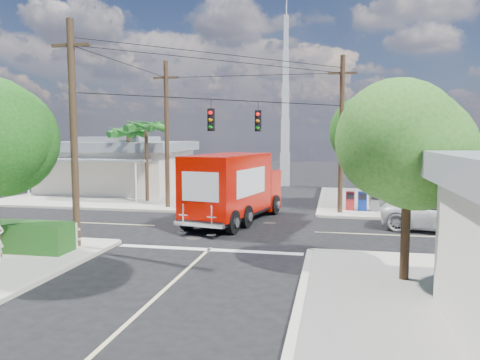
# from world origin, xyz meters

# --- Properties ---
(ground) EXTENTS (120.00, 120.00, 0.00)m
(ground) POSITION_xyz_m (0.00, 0.00, 0.00)
(ground) COLOR black
(ground) RESTS_ON ground
(sidewalk_ne) EXTENTS (14.12, 14.12, 0.14)m
(sidewalk_ne) POSITION_xyz_m (10.88, 10.88, 0.07)
(sidewalk_ne) COLOR #A9A398
(sidewalk_ne) RESTS_ON ground
(sidewalk_nw) EXTENTS (14.12, 14.12, 0.14)m
(sidewalk_nw) POSITION_xyz_m (-10.88, 10.88, 0.07)
(sidewalk_nw) COLOR #A9A398
(sidewalk_nw) RESTS_ON ground
(road_markings) EXTENTS (32.00, 32.00, 0.01)m
(road_markings) POSITION_xyz_m (0.00, -1.47, 0.01)
(road_markings) COLOR beige
(road_markings) RESTS_ON ground
(building_ne) EXTENTS (11.80, 10.20, 4.50)m
(building_ne) POSITION_xyz_m (12.50, 11.97, 2.32)
(building_ne) COLOR silver
(building_ne) RESTS_ON sidewalk_ne
(building_nw) EXTENTS (10.80, 10.20, 4.30)m
(building_nw) POSITION_xyz_m (-12.00, 12.46, 2.22)
(building_nw) COLOR beige
(building_nw) RESTS_ON sidewalk_nw
(radio_tower) EXTENTS (0.80, 0.80, 17.00)m
(radio_tower) POSITION_xyz_m (0.50, 20.00, 5.64)
(radio_tower) COLOR silver
(radio_tower) RESTS_ON ground
(tree_ne_front) EXTENTS (4.21, 4.14, 6.66)m
(tree_ne_front) POSITION_xyz_m (7.21, 6.76, 4.77)
(tree_ne_front) COLOR #422D1C
(tree_ne_front) RESTS_ON sidewalk_ne
(tree_ne_back) EXTENTS (3.77, 3.66, 5.82)m
(tree_ne_back) POSITION_xyz_m (9.81, 8.96, 4.19)
(tree_ne_back) COLOR #422D1C
(tree_ne_back) RESTS_ON sidewalk_ne
(tree_se) EXTENTS (3.67, 3.54, 5.62)m
(tree_se) POSITION_xyz_m (7.01, -7.24, 4.04)
(tree_se) COLOR #422D1C
(tree_se) RESTS_ON sidewalk_se
(palm_nw_front) EXTENTS (3.01, 3.08, 5.59)m
(palm_nw_front) POSITION_xyz_m (-7.50, 7.50, 5.04)
(palm_nw_front) COLOR #422D1C
(palm_nw_front) RESTS_ON sidewalk_nw
(palm_nw_back) EXTENTS (3.01, 3.08, 5.19)m
(palm_nw_back) POSITION_xyz_m (-9.50, 9.00, 4.67)
(palm_nw_back) COLOR #422D1C
(palm_nw_back) RESTS_ON sidewalk_nw
(utility_poles) EXTENTS (12.00, 10.68, 9.00)m
(utility_poles) POSITION_xyz_m (-1.58, 1.60, 4.67)
(utility_poles) COLOR #473321
(utility_poles) RESTS_ON ground
(picket_fence) EXTENTS (5.94, 0.06, 1.00)m
(picket_fence) POSITION_xyz_m (-7.80, -5.60, 0.68)
(picket_fence) COLOR silver
(picket_fence) RESTS_ON sidewalk_sw
(vending_boxes) EXTENTS (1.90, 0.50, 1.10)m
(vending_boxes) POSITION_xyz_m (6.50, 6.20, 0.69)
(vending_boxes) COLOR #AA1D23
(vending_boxes) RESTS_ON sidewalk_ne
(delivery_truck) EXTENTS (4.07, 8.57, 3.58)m
(delivery_truck) POSITION_xyz_m (-0.27, 1.71, 1.82)
(delivery_truck) COLOR black
(delivery_truck) RESTS_ON ground
(parked_car) EXTENTS (6.20, 3.97, 1.59)m
(parked_car) POSITION_xyz_m (10.02, 1.47, 0.80)
(parked_car) COLOR silver
(parked_car) RESTS_ON ground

